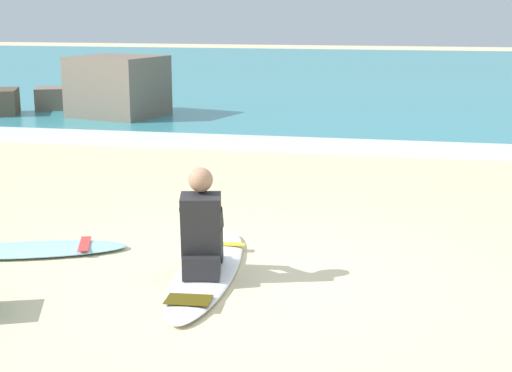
{
  "coord_description": "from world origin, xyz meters",
  "views": [
    {
      "loc": [
        1.35,
        -6.25,
        2.36
      ],
      "look_at": [
        -0.2,
        1.29,
        0.55
      ],
      "focal_mm": 54.24,
      "sensor_mm": 36.0,
      "label": 1
    }
  ],
  "objects": [
    {
      "name": "rock_outcrop_distant",
      "position": [
        -5.25,
        8.85,
        0.58
      ],
      "size": [
        4.43,
        2.34,
        1.33
      ],
      "color": "brown",
      "rests_on": "ground"
    },
    {
      "name": "surfboard_spare_near",
      "position": [
        -2.25,
        0.34,
        0.04
      ],
      "size": [
        1.93,
        1.11,
        0.08
      ],
      "color": "#9ED1E5",
      "rests_on": "ground"
    },
    {
      "name": "sea",
      "position": [
        0.0,
        20.2,
        0.05
      ],
      "size": [
        80.0,
        28.0,
        0.1
      ],
      "primitive_type": "cube",
      "color": "teal",
      "rests_on": "ground"
    },
    {
      "name": "surfer_seated",
      "position": [
        -0.4,
        -0.05,
        0.44
      ],
      "size": [
        0.48,
        0.75,
        0.95
      ],
      "color": "#232326",
      "rests_on": "surfboard_main"
    },
    {
      "name": "surfboard_main",
      "position": [
        -0.39,
        0.09,
        0.04
      ],
      "size": [
        0.7,
        2.51,
        0.08
      ],
      "color": "white",
      "rests_on": "ground"
    },
    {
      "name": "breaking_foam",
      "position": [
        0.0,
        6.5,
        0.06
      ],
      "size": [
        80.0,
        0.9,
        0.11
      ],
      "primitive_type": "cube",
      "color": "white",
      "rests_on": "ground"
    },
    {
      "name": "ground_plane",
      "position": [
        0.0,
        0.0,
        0.0
      ],
      "size": [
        80.0,
        80.0,
        0.0
      ],
      "primitive_type": "plane",
      "color": "beige"
    }
  ]
}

